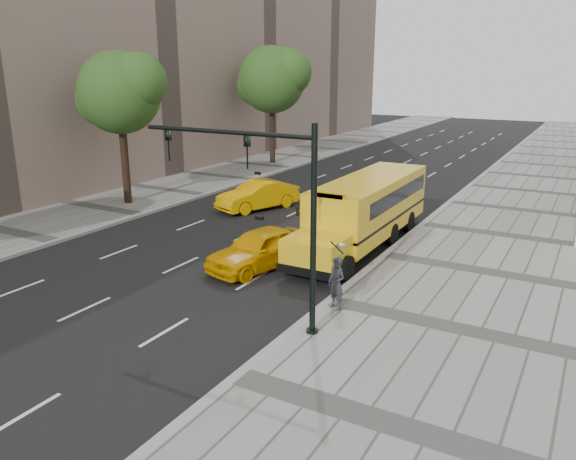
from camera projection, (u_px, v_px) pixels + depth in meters
The scene contains 12 objects.
ground at pixel (265, 238), 26.84m from camera, with size 140.00×140.00×0.00m, color black.
sidewalk_museum at pixel (536, 281), 21.18m from camera, with size 12.00×140.00×0.15m, color gray.
sidewalk_far at pixel (101, 209), 31.99m from camera, with size 6.00×140.00×0.15m, color gray.
curb_museum at pixel (385, 256), 24.00m from camera, with size 0.30×140.00×0.15m, color gray.
curb_far at pixel (140, 215), 30.58m from camera, with size 0.30×140.00×0.15m, color gray.
tree_b at pixel (120, 92), 31.29m from camera, with size 5.18×4.61×8.77m.
tree_c at pixel (273, 79), 45.09m from camera, with size 6.03×5.36×9.52m.
school_bus at pixel (367, 206), 25.59m from camera, with size 2.96×11.56×3.19m.
taxi_near at pixel (260, 249), 22.62m from camera, with size 1.92×4.76×1.62m, color #E29D02.
taxi_far at pixel (258, 195), 31.99m from camera, with size 1.71×4.89×1.61m, color #E29D02.
pedestrian at pixel (336, 283), 18.38m from camera, with size 0.65×0.43×1.79m, color #2B2C32.
traffic_signal at pixel (271, 200), 16.53m from camera, with size 6.18×0.36×6.40m.
Camera 1 is at (13.52, -21.83, 7.89)m, focal length 35.00 mm.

